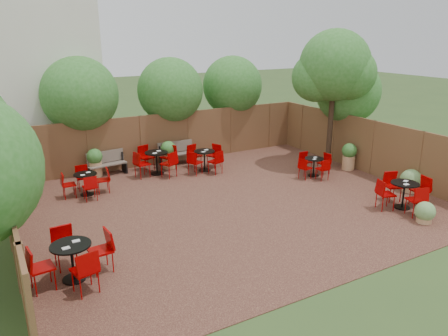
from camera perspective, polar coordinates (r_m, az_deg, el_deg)
ground at (r=13.27m, az=0.71°, el=-4.75°), size 80.00×80.00×0.00m
courtyard_paving at (r=13.27m, az=0.71°, el=-4.71°), size 12.00×10.00×0.02m
fence_back at (r=17.27m, az=-7.64°, el=3.88°), size 12.00×0.08×2.00m
fence_left at (r=11.36m, az=-26.58°, el=-5.22°), size 0.08×10.00×2.00m
fence_right at (r=16.65m, az=18.91°, el=2.56°), size 0.08×10.00×2.00m
neighbour_building at (r=18.72m, az=-24.89°, el=12.81°), size 5.00×4.00×8.00m
overhang_foliage at (r=14.42m, az=-10.47°, el=8.25°), size 15.95×10.97×2.78m
courtyard_tree at (r=16.86m, az=14.36°, el=12.45°), size 2.78×2.68×5.15m
park_bench_left at (r=16.33m, az=-15.23°, el=0.66°), size 1.45×0.63×0.87m
park_bench_right at (r=17.16m, az=-6.28°, el=2.05°), size 1.46×0.50×0.89m
bistro_tables at (r=13.66m, az=-2.38°, el=-1.98°), size 11.00×8.34×0.95m
planters at (r=15.83m, az=-7.22°, el=1.01°), size 11.83×4.45×1.05m
low_shrubs at (r=14.30m, az=25.99°, el=-3.43°), size 2.34×3.14×0.74m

